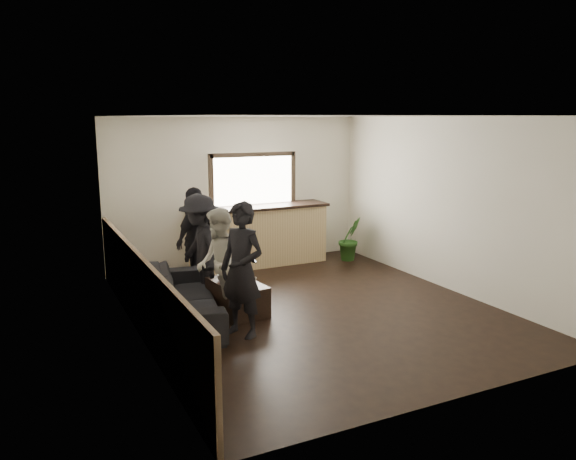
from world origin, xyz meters
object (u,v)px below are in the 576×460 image
coffee_table (237,297)px  person_b (219,264)px  bar_counter (259,232)px  person_c (200,250)px  cup_a (221,278)px  person_d (197,239)px  person_a (242,270)px  cup_b (253,280)px  sofa (183,297)px  potted_plant (350,239)px

coffee_table → person_b: 0.65m
bar_counter → person_c: (-1.68, -1.71, 0.20)m
cup_a → coffee_table: bearing=-45.3°
coffee_table → person_d: bearing=98.9°
bar_counter → person_a: bearing=-116.6°
cup_b → person_c: (-0.53, 0.76, 0.35)m
cup_b → person_b: person_b is taller
sofa → coffee_table: (0.80, -0.01, -0.11)m
cup_a → potted_plant: bearing=27.1°
person_c → bar_counter: bearing=132.1°
coffee_table → potted_plant: 3.62m
potted_plant → person_c: 3.69m
bar_counter → person_a: (-1.58, -3.16, 0.23)m
cup_a → cup_b: (0.36, -0.34, 0.00)m
cup_b → potted_plant: bearing=34.7°
person_b → sofa: bearing=-92.6°
sofa → potted_plant: (3.90, 1.85, 0.10)m
bar_counter → cup_b: bearing=-114.9°
person_a → person_c: 1.45m
coffee_table → person_d: 1.43m
potted_plant → person_d: (-3.30, -0.59, 0.42)m
bar_counter → person_c: bar_counter is taller
sofa → coffee_table: sofa is taller
bar_counter → person_b: (-1.63, -2.42, 0.14)m
cup_b → person_a: size_ratio=0.06×
person_a → coffee_table: bearing=133.3°
sofa → person_d: (0.60, 1.26, 0.52)m
bar_counter → person_b: bar_counter is taller
bar_counter → person_d: bar_counter is taller
sofa → person_b: person_b is taller
person_b → coffee_table: bearing=121.9°
coffee_table → person_a: 1.10m
cup_a → person_d: person_d is taller
potted_plant → person_c: (-3.45, -1.26, 0.41)m
cup_a → potted_plant: potted_plant is taller
cup_a → person_d: size_ratio=0.07×
sofa → cup_b: (0.98, -0.17, 0.16)m
coffee_table → cup_b: bearing=-41.4°
bar_counter → person_d: size_ratio=1.59×
person_b → person_d: 1.39m
sofa → person_c: size_ratio=1.36×
coffee_table → person_a: person_a is taller
sofa → person_a: size_ratio=1.31×
person_c → person_a: bearing=0.4°
sofa → person_c: 0.90m
sofa → person_b: 0.68m
person_a → person_c: bearing=153.7°
cup_a → sofa: bearing=-164.7°
cup_a → potted_plant: size_ratio=0.13×
cup_a → cup_b: 0.49m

